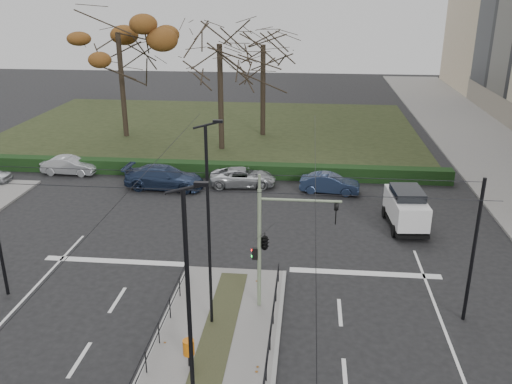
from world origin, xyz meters
TOP-DOWN VIEW (x-y plane):
  - ground at (0.00, 0.00)m, footprint 140.00×140.00m
  - median_island at (0.00, -2.50)m, footprint 4.40×15.00m
  - sidewalk_east at (18.00, 22.00)m, footprint 8.00×90.00m
  - park at (-6.00, 32.00)m, footprint 38.00×26.00m
  - hedge at (-6.00, 18.60)m, footprint 38.00×1.00m
  - median_railing at (0.00, -2.60)m, footprint 4.14×13.24m
  - catenary at (0.00, 1.62)m, footprint 20.00×34.00m
  - traffic_light at (1.67, 2.01)m, footprint 3.48×1.98m
  - litter_bin at (-0.67, -2.10)m, footprint 0.41×0.41m
  - streetlamp_median_near at (0.32, -5.69)m, footprint 0.68×0.14m
  - streetlamp_median_far at (-0.35, 0.61)m, footprint 0.68×0.14m
  - parked_car_second at (-13.76, 18.00)m, footprint 3.90×1.46m
  - parked_car_third at (-6.25, 15.78)m, footprint 5.35×2.39m
  - parked_car_fourth at (-1.12, 16.77)m, footprint 4.61×2.48m
  - white_van at (8.64, 10.98)m, footprint 2.14×4.22m
  - rust_tree at (-13.14, 28.60)m, footprint 8.69×8.69m
  - bare_tree_center at (-0.99, 30.27)m, footprint 6.90×6.90m
  - bare_tree_near at (-3.96, 25.40)m, footprint 6.84×6.84m
  - parked_car_fifth at (4.64, 16.04)m, footprint 3.95×1.73m

SIDE VIEW (x-z plane):
  - ground at x=0.00m, z-range 0.00..0.00m
  - park at x=-6.00m, z-range 0.00..0.10m
  - median_island at x=0.00m, z-range 0.00..0.14m
  - sidewalk_east at x=18.00m, z-range 0.00..0.14m
  - hedge at x=-6.00m, z-range 0.00..1.00m
  - parked_car_fourth at x=-1.12m, z-range 0.00..1.23m
  - parked_car_fifth at x=4.64m, z-range 0.00..1.26m
  - parked_car_second at x=-13.76m, z-range 0.00..1.27m
  - parked_car_third at x=-6.25m, z-range 0.00..1.52m
  - litter_bin at x=-0.67m, z-range 0.36..1.40m
  - median_railing at x=0.00m, z-range 0.52..1.44m
  - white_van at x=8.64m, z-range 0.05..2.30m
  - traffic_light at x=1.67m, z-range 0.56..5.68m
  - catenary at x=0.00m, z-range 0.42..6.42m
  - streetlamp_median_near at x=0.32m, z-range 0.21..8.30m
  - streetlamp_median_far at x=-0.35m, z-range 0.21..8.31m
  - bare_tree_center at x=-0.99m, z-range 2.17..12.66m
  - bare_tree_near at x=-3.96m, z-range 2.29..13.41m
  - rust_tree at x=-13.14m, z-range 3.14..14.89m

